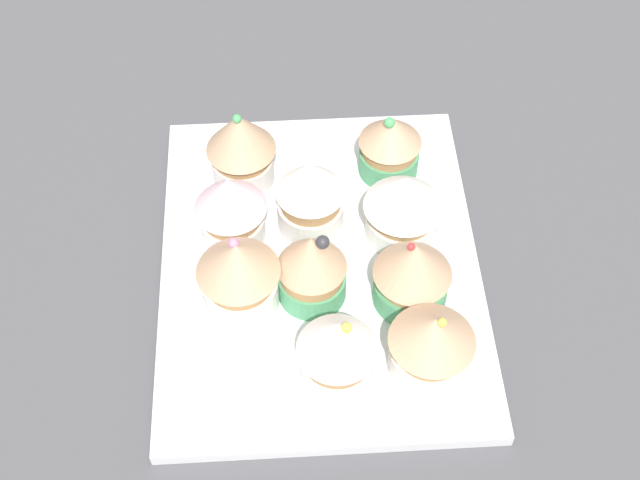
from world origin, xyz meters
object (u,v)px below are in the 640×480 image
baking_tray (320,266)px  cupcake_6 (390,144)px  cupcake_0 (241,147)px  cupcake_7 (404,204)px  cupcake_5 (337,349)px  cupcake_1 (231,206)px  cupcake_3 (310,194)px  cupcake_4 (312,267)px  cupcake_2 (239,273)px  cupcake_9 (431,344)px  cupcake_8 (413,272)px

baking_tray → cupcake_6: (-9.95, 6.74, 3.94)cm
cupcake_0 → cupcake_6: 13.07cm
baking_tray → cupcake_7: bearing=111.2°
cupcake_5 → cupcake_7: (-13.45, 6.44, -0.05)cm
cupcake_0 → cupcake_7: (6.86, 13.38, -0.45)cm
cupcake_1 → cupcake_3: bearing=96.6°
baking_tray → cupcake_4: size_ratio=4.35×
cupcake_0 → cupcake_4: bearing=23.3°
cupcake_1 → cupcake_7: 14.31cm
cupcake_6 → cupcake_7: bearing=2.7°
baking_tray → cupcake_3: 6.15cm
cupcake_1 → cupcake_2: 6.99cm
cupcake_2 → cupcake_9: 15.78cm
cupcake_4 → cupcake_9: (7.39, 8.46, -0.15)cm
cupcake_4 → cupcake_0: bearing=-156.7°
cupcake_1 → cupcake_2: cupcake_2 is taller
cupcake_5 → cupcake_8: cupcake_5 is taller
baking_tray → cupcake_1: bearing=-114.9°
cupcake_0 → cupcake_6: size_ratio=1.20×
cupcake_2 → cupcake_5: (7.10, 7.19, -0.17)cm
cupcake_3 → cupcake_5: 14.88cm
cupcake_4 → cupcake_5: (7.60, 1.47, 0.07)cm
cupcake_4 → cupcake_5: bearing=10.9°
cupcake_0 → cupcake_3: cupcake_0 is taller
cupcake_0 → cupcake_4: (12.72, 5.47, -0.48)cm
cupcake_2 → cupcake_9: bearing=64.1°
cupcake_0 → cupcake_9: bearing=34.7°
cupcake_5 → cupcake_9: (-0.20, 6.99, -0.22)cm
baking_tray → cupcake_6: cupcake_6 is taller
cupcake_0 → cupcake_2: bearing=-1.1°
cupcake_2 → cupcake_9: cupcake_2 is taller
cupcake_2 → cupcake_8: cupcake_2 is taller
baking_tray → cupcake_0: bearing=-146.8°
cupcake_1 → cupcake_8: size_ratio=0.97×
cupcake_0 → cupcake_8: 19.08cm
cupcake_1 → cupcake_5: cupcake_5 is taller
cupcake_7 → cupcake_9: bearing=2.4°
cupcake_5 → baking_tray: bearing=-176.6°
cupcake_3 → cupcake_5: cupcake_3 is taller
cupcake_4 → cupcake_2: bearing=-85.1°
cupcake_0 → cupcake_2: (13.21, -0.25, -0.24)cm
cupcake_2 → cupcake_6: cupcake_2 is taller
cupcake_0 → baking_tray: bearing=33.2°
cupcake_4 → cupcake_8: 7.90cm
cupcake_6 → cupcake_9: (20.46, 0.90, 0.22)cm
cupcake_9 → cupcake_8: bearing=-174.6°
cupcake_2 → cupcake_7: size_ratio=1.11×
cupcake_1 → cupcake_3: 6.70cm
cupcake_1 → cupcake_4: cupcake_4 is taller
cupcake_6 → cupcake_1: bearing=-64.7°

